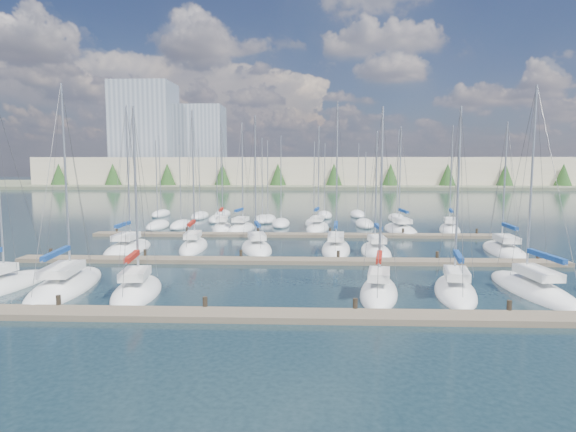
{
  "coord_description": "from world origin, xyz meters",
  "views": [
    {
      "loc": [
        1.43,
        -21.93,
        7.93
      ],
      "look_at": [
        0.0,
        14.0,
        4.0
      ],
      "focal_mm": 30.0,
      "sensor_mm": 36.0,
      "label": 1
    }
  ],
  "objects_px": {
    "sailboat_n": "(222,228)",
    "sailboat_o": "(241,229)",
    "sailboat_k": "(336,248)",
    "sailboat_c": "(137,291)",
    "sailboat_b": "(66,286)",
    "sailboat_j": "(257,248)",
    "sailboat_m": "(504,251)",
    "sailboat_r": "(450,229)",
    "sailboat_i": "(194,246)",
    "sailboat_l": "(376,251)",
    "sailboat_e": "(455,291)",
    "sailboat_q": "(400,230)",
    "sailboat_d": "(379,292)",
    "sailboat_h": "(128,248)",
    "sailboat_p": "(318,228)",
    "sailboat_f": "(533,290)"
  },
  "relations": [
    {
      "from": "sailboat_n",
      "to": "sailboat_j",
      "type": "distance_m",
      "value": 14.66
    },
    {
      "from": "sailboat_b",
      "to": "sailboat_j",
      "type": "relative_size",
      "value": 1.05
    },
    {
      "from": "sailboat_e",
      "to": "sailboat_c",
      "type": "xyz_separation_m",
      "value": [
        -19.42,
        -0.84,
        -0.0
      ]
    },
    {
      "from": "sailboat_n",
      "to": "sailboat_o",
      "type": "bearing_deg",
      "value": -15.82
    },
    {
      "from": "sailboat_e",
      "to": "sailboat_l",
      "type": "relative_size",
      "value": 1.05
    },
    {
      "from": "sailboat_c",
      "to": "sailboat_p",
      "type": "bearing_deg",
      "value": 61.29
    },
    {
      "from": "sailboat_l",
      "to": "sailboat_k",
      "type": "distance_m",
      "value": 3.7
    },
    {
      "from": "sailboat_f",
      "to": "sailboat_j",
      "type": "relative_size",
      "value": 1.03
    },
    {
      "from": "sailboat_q",
      "to": "sailboat_d",
      "type": "distance_m",
      "value": 28.57
    },
    {
      "from": "sailboat_l",
      "to": "sailboat_o",
      "type": "height_order",
      "value": "sailboat_o"
    },
    {
      "from": "sailboat_e",
      "to": "sailboat_j",
      "type": "distance_m",
      "value": 19.96
    },
    {
      "from": "sailboat_n",
      "to": "sailboat_l",
      "type": "distance_m",
      "value": 22.07
    },
    {
      "from": "sailboat_h",
      "to": "sailboat_j",
      "type": "xyz_separation_m",
      "value": [
        11.77,
        0.67,
        0.01
      ]
    },
    {
      "from": "sailboat_o",
      "to": "sailboat_r",
      "type": "bearing_deg",
      "value": 10.12
    },
    {
      "from": "sailboat_n",
      "to": "sailboat_j",
      "type": "bearing_deg",
      "value": -72.31
    },
    {
      "from": "sailboat_i",
      "to": "sailboat_p",
      "type": "relative_size",
      "value": 1.03
    },
    {
      "from": "sailboat_e",
      "to": "sailboat_q",
      "type": "bearing_deg",
      "value": 96.91
    },
    {
      "from": "sailboat_b",
      "to": "sailboat_d",
      "type": "bearing_deg",
      "value": -9.03
    },
    {
      "from": "sailboat_b",
      "to": "sailboat_n",
      "type": "bearing_deg",
      "value": 72.74
    },
    {
      "from": "sailboat_i",
      "to": "sailboat_n",
      "type": "height_order",
      "value": "sailboat_i"
    },
    {
      "from": "sailboat_f",
      "to": "sailboat_r",
      "type": "distance_m",
      "value": 27.47
    },
    {
      "from": "sailboat_n",
      "to": "sailboat_o",
      "type": "distance_m",
      "value": 2.44
    },
    {
      "from": "sailboat_q",
      "to": "sailboat_p",
      "type": "bearing_deg",
      "value": 167.28
    },
    {
      "from": "sailboat_c",
      "to": "sailboat_h",
      "type": "bearing_deg",
      "value": 105.16
    },
    {
      "from": "sailboat_q",
      "to": "sailboat_h",
      "type": "relative_size",
      "value": 0.93
    },
    {
      "from": "sailboat_j",
      "to": "sailboat_r",
      "type": "relative_size",
      "value": 0.99
    },
    {
      "from": "sailboat_i",
      "to": "sailboat_q",
      "type": "bearing_deg",
      "value": 25.06
    },
    {
      "from": "sailboat_i",
      "to": "sailboat_k",
      "type": "distance_m",
      "value": 13.29
    },
    {
      "from": "sailboat_i",
      "to": "sailboat_q",
      "type": "relative_size",
      "value": 1.05
    },
    {
      "from": "sailboat_n",
      "to": "sailboat_m",
      "type": "bearing_deg",
      "value": -31.53
    },
    {
      "from": "sailboat_m",
      "to": "sailboat_k",
      "type": "bearing_deg",
      "value": -178.02
    },
    {
      "from": "sailboat_r",
      "to": "sailboat_h",
      "type": "bearing_deg",
      "value": -145.56
    },
    {
      "from": "sailboat_o",
      "to": "sailboat_f",
      "type": "bearing_deg",
      "value": -41.65
    },
    {
      "from": "sailboat_l",
      "to": "sailboat_j",
      "type": "height_order",
      "value": "sailboat_j"
    },
    {
      "from": "sailboat_b",
      "to": "sailboat_k",
      "type": "height_order",
      "value": "sailboat_k"
    },
    {
      "from": "sailboat_k",
      "to": "sailboat_c",
      "type": "relative_size",
      "value": 1.18
    },
    {
      "from": "sailboat_q",
      "to": "sailboat_r",
      "type": "distance_m",
      "value": 5.89
    },
    {
      "from": "sailboat_e",
      "to": "sailboat_c",
      "type": "height_order",
      "value": "sailboat_c"
    },
    {
      "from": "sailboat_i",
      "to": "sailboat_n",
      "type": "relative_size",
      "value": 1.01
    },
    {
      "from": "sailboat_q",
      "to": "sailboat_n",
      "type": "bearing_deg",
      "value": 174.16
    },
    {
      "from": "sailboat_h",
      "to": "sailboat_r",
      "type": "distance_m",
      "value": 36.09
    },
    {
      "from": "sailboat_r",
      "to": "sailboat_q",
      "type": "bearing_deg",
      "value": -163.72
    },
    {
      "from": "sailboat_d",
      "to": "sailboat_k",
      "type": "bearing_deg",
      "value": 106.47
    },
    {
      "from": "sailboat_n",
      "to": "sailboat_r",
      "type": "xyz_separation_m",
      "value": [
        27.07,
        -0.21,
        -0.01
      ]
    },
    {
      "from": "sailboat_d",
      "to": "sailboat_b",
      "type": "bearing_deg",
      "value": -172.34
    },
    {
      "from": "sailboat_d",
      "to": "sailboat_o",
      "type": "height_order",
      "value": "sailboat_o"
    },
    {
      "from": "sailboat_h",
      "to": "sailboat_o",
      "type": "relative_size",
      "value": 1.03
    },
    {
      "from": "sailboat_n",
      "to": "sailboat_d",
      "type": "relative_size",
      "value": 1.12
    },
    {
      "from": "sailboat_r",
      "to": "sailboat_i",
      "type": "bearing_deg",
      "value": -143.42
    },
    {
      "from": "sailboat_n",
      "to": "sailboat_k",
      "type": "height_order",
      "value": "sailboat_k"
    }
  ]
}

